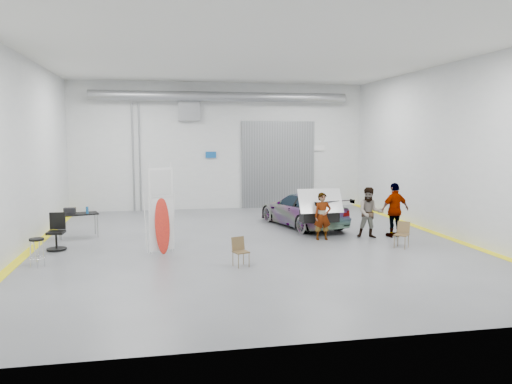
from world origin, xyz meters
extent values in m
plane|color=slate|center=(0.00, 0.00, 0.00)|extent=(16.00, 16.00, 0.00)
cube|color=silver|center=(-7.00, 0.00, 3.00)|extent=(0.02, 16.00, 6.00)
cube|color=silver|center=(7.00, 0.00, 3.00)|extent=(0.02, 16.00, 6.00)
cube|color=silver|center=(0.00, 8.00, 3.00)|extent=(14.00, 0.02, 6.00)
cube|color=silver|center=(0.00, -8.00, 3.00)|extent=(14.00, 0.02, 6.00)
cube|color=silver|center=(0.00, 0.00, 6.00)|extent=(14.00, 16.00, 0.02)
cube|color=gray|center=(2.80, 7.92, 2.10)|extent=(3.60, 0.12, 4.20)
cube|color=gray|center=(-1.50, 7.92, 4.80)|extent=(1.00, 0.50, 1.20)
cylinder|color=gray|center=(0.00, 7.40, 5.30)|extent=(11.90, 0.44, 0.44)
cube|color=#124E96|center=(-0.50, 7.92, 2.60)|extent=(0.50, 0.04, 0.30)
cube|color=white|center=(4.80, 7.92, 2.90)|extent=(0.70, 0.04, 0.25)
cylinder|color=gray|center=(-3.80, 7.92, 2.50)|extent=(0.08, 0.08, 5.00)
cylinder|color=gray|center=(-4.10, 7.92, 2.50)|extent=(0.08, 0.08, 5.00)
cube|color=yellow|center=(-6.85, 0.00, 0.01)|extent=(0.30, 16.00, 0.01)
cube|color=yellow|center=(6.85, 0.00, 0.01)|extent=(0.30, 16.00, 0.01)
imported|color=white|center=(2.55, 2.66, 0.66)|extent=(2.93, 4.86, 1.32)
imported|color=#947451|center=(2.48, 0.09, 0.80)|extent=(0.60, 0.41, 1.61)
imported|color=slate|center=(4.17, 0.09, 0.88)|extent=(1.01, 0.88, 1.75)
imported|color=#A16635|center=(5.10, 0.09, 0.95)|extent=(1.17, 0.67, 1.90)
cube|color=white|center=(-2.93, -0.91, 0.91)|extent=(0.74, 0.29, 1.64)
ellipsoid|color=#FF3916|center=(-2.93, -0.98, 0.87)|extent=(0.50, 0.36, 1.73)
cube|color=white|center=(-2.93, -0.92, 2.14)|extent=(0.71, 0.28, 0.87)
cylinder|color=white|center=(-3.25, -0.91, 1.37)|extent=(0.02, 0.02, 2.73)
cylinder|color=white|center=(-2.61, -0.91, 1.37)|extent=(0.02, 0.02, 2.73)
cube|color=brown|center=(-0.78, -2.85, 0.40)|extent=(0.47, 0.46, 0.04)
cube|color=brown|center=(-0.78, -2.68, 0.61)|extent=(0.38, 0.20, 0.36)
cube|color=brown|center=(4.52, -1.58, 0.42)|extent=(0.54, 0.54, 0.04)
cube|color=brown|center=(4.52, -1.41, 0.63)|extent=(0.33, 0.33, 0.37)
cylinder|color=black|center=(-6.15, -1.88, 0.76)|extent=(0.38, 0.38, 0.06)
torus|color=silver|center=(-6.15, -1.88, 0.25)|extent=(0.40, 0.40, 0.02)
cylinder|color=gray|center=(-6.31, 1.82, 0.39)|extent=(0.03, 0.03, 0.79)
cylinder|color=gray|center=(-5.10, 1.82, 0.39)|extent=(0.03, 0.03, 0.79)
cylinder|color=gray|center=(-6.31, 2.37, 0.39)|extent=(0.03, 0.03, 0.79)
cylinder|color=gray|center=(-5.10, 2.37, 0.39)|extent=(0.03, 0.03, 0.79)
cube|color=black|center=(-5.71, 2.10, 0.81)|extent=(1.45, 1.00, 0.04)
cylinder|color=#1A5D9D|center=(-5.38, 1.99, 0.95)|extent=(0.09, 0.09, 0.24)
cube|color=black|center=(-5.98, 2.15, 0.93)|extent=(0.38, 0.24, 0.20)
cylinder|color=black|center=(-6.05, 0.12, 0.04)|extent=(0.60, 0.60, 0.04)
cylinder|color=black|center=(-6.05, 0.12, 0.30)|extent=(0.06, 0.06, 0.51)
cube|color=black|center=(-6.05, 0.12, 0.56)|extent=(0.52, 0.52, 0.07)
cube|color=black|center=(-6.05, 0.35, 0.88)|extent=(0.47, 0.09, 0.53)
cube|color=silver|center=(2.55, 0.64, 1.34)|extent=(1.54, 0.93, 0.04)
camera|label=1|loc=(-2.84, -15.81, 3.52)|focal=35.00mm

